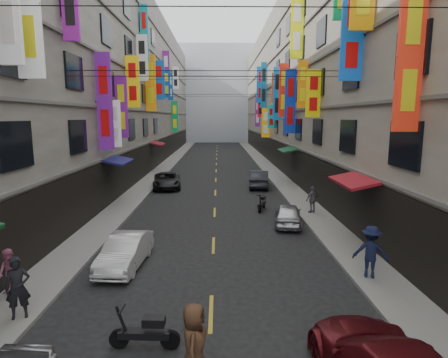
{
  "coord_description": "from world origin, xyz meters",
  "views": [
    {
      "loc": [
        0.23,
        1.62,
        5.79
      ],
      "look_at": [
        0.38,
        11.52,
        4.15
      ],
      "focal_mm": 30.0,
      "sensor_mm": 36.0,
      "label": 1
    }
  ],
  "objects_px": {
    "pedestrian_lnear": "(18,288)",
    "pedestrian_rfar": "(313,199)",
    "car_left_mid": "(125,251)",
    "scooter_far_right": "(262,203)",
    "car_right_mid": "(288,214)",
    "pedestrian_crossing": "(194,345)",
    "scooter_crossing": "(146,332)",
    "pedestrian_lfar": "(9,273)",
    "car_right_far": "(259,179)",
    "pedestrian_rnear": "(371,252)",
    "car_left_far": "(167,180)"
  },
  "relations": [
    {
      "from": "pedestrian_lfar",
      "to": "pedestrian_rnear",
      "type": "xyz_separation_m",
      "value": [
        12.07,
        1.3,
        0.16
      ]
    },
    {
      "from": "scooter_far_right",
      "to": "car_right_mid",
      "type": "height_order",
      "value": "car_right_mid"
    },
    {
      "from": "pedestrian_lnear",
      "to": "pedestrian_rfar",
      "type": "bearing_deg",
      "value": 23.65
    },
    {
      "from": "car_left_mid",
      "to": "pedestrian_rfar",
      "type": "relative_size",
      "value": 2.34
    },
    {
      "from": "car_right_mid",
      "to": "pedestrian_rnear",
      "type": "distance_m",
      "value": 7.16
    },
    {
      "from": "car_left_far",
      "to": "pedestrian_rnear",
      "type": "xyz_separation_m",
      "value": [
        9.65,
        -17.76,
        0.42
      ]
    },
    {
      "from": "scooter_crossing",
      "to": "pedestrian_rfar",
      "type": "height_order",
      "value": "pedestrian_rfar"
    },
    {
      "from": "scooter_far_right",
      "to": "pedestrian_crossing",
      "type": "xyz_separation_m",
      "value": [
        -3.28,
        -15.51,
        0.48
      ]
    },
    {
      "from": "car_left_far",
      "to": "pedestrian_crossing",
      "type": "xyz_separation_m",
      "value": [
        3.7,
        -22.97,
        0.28
      ]
    },
    {
      "from": "pedestrian_lnear",
      "to": "pedestrian_rfar",
      "type": "distance_m",
      "value": 16.29
    },
    {
      "from": "car_left_far",
      "to": "car_right_mid",
      "type": "relative_size",
      "value": 1.33
    },
    {
      "from": "scooter_crossing",
      "to": "pedestrian_lnear",
      "type": "xyz_separation_m",
      "value": [
        -3.84,
        1.35,
        0.58
      ]
    },
    {
      "from": "pedestrian_crossing",
      "to": "pedestrian_lnear",
      "type": "bearing_deg",
      "value": 68.14
    },
    {
      "from": "pedestrian_lfar",
      "to": "car_left_far",
      "type": "bearing_deg",
      "value": 115.9
    },
    {
      "from": "car_right_far",
      "to": "pedestrian_lfar",
      "type": "height_order",
      "value": "pedestrian_lfar"
    },
    {
      "from": "car_right_mid",
      "to": "pedestrian_lfar",
      "type": "relative_size",
      "value": 2.24
    },
    {
      "from": "car_right_mid",
      "to": "pedestrian_crossing",
      "type": "bearing_deg",
      "value": 80.16
    },
    {
      "from": "scooter_far_right",
      "to": "pedestrian_crossing",
      "type": "distance_m",
      "value": 15.86
    },
    {
      "from": "car_right_mid",
      "to": "pedestrian_lnear",
      "type": "xyz_separation_m",
      "value": [
        -9.45,
        -9.55,
        0.42
      ]
    },
    {
      "from": "pedestrian_rnear",
      "to": "car_left_mid",
      "type": "bearing_deg",
      "value": 13.42
    },
    {
      "from": "pedestrian_rfar",
      "to": "car_left_far",
      "type": "bearing_deg",
      "value": -68.21
    },
    {
      "from": "car_right_mid",
      "to": "pedestrian_crossing",
      "type": "height_order",
      "value": "pedestrian_crossing"
    },
    {
      "from": "car_left_far",
      "to": "pedestrian_lfar",
      "type": "height_order",
      "value": "pedestrian_lfar"
    },
    {
      "from": "pedestrian_rfar",
      "to": "scooter_crossing",
      "type": "bearing_deg",
      "value": 33.23
    },
    {
      "from": "pedestrian_lnear",
      "to": "pedestrian_lfar",
      "type": "bearing_deg",
      "value": 104.26
    },
    {
      "from": "scooter_far_right",
      "to": "pedestrian_lnear",
      "type": "distance_m",
      "value": 15.42
    },
    {
      "from": "car_right_mid",
      "to": "pedestrian_lfar",
      "type": "distance_m",
      "value": 13.29
    },
    {
      "from": "pedestrian_lnear",
      "to": "pedestrian_crossing",
      "type": "distance_m",
      "value": 5.77
    },
    {
      "from": "scooter_far_right",
      "to": "pedestrian_lfar",
      "type": "relative_size",
      "value": 1.12
    },
    {
      "from": "car_left_far",
      "to": "pedestrian_lnear",
      "type": "bearing_deg",
      "value": -101.28
    },
    {
      "from": "pedestrian_lfar",
      "to": "pedestrian_crossing",
      "type": "relative_size",
      "value": 0.84
    },
    {
      "from": "pedestrian_rnear",
      "to": "pedestrian_rfar",
      "type": "bearing_deg",
      "value": -69.47
    },
    {
      "from": "car_left_far",
      "to": "pedestrian_rnear",
      "type": "distance_m",
      "value": 20.22
    },
    {
      "from": "pedestrian_rnear",
      "to": "pedestrian_crossing",
      "type": "bearing_deg",
      "value": 63.08
    },
    {
      "from": "scooter_far_right",
      "to": "pedestrian_lnear",
      "type": "xyz_separation_m",
      "value": [
        -8.43,
        -12.9,
        0.58
      ]
    },
    {
      "from": "scooter_far_right",
      "to": "pedestrian_rnear",
      "type": "height_order",
      "value": "pedestrian_rnear"
    },
    {
      "from": "scooter_crossing",
      "to": "pedestrian_lfar",
      "type": "height_order",
      "value": "pedestrian_lfar"
    },
    {
      "from": "car_left_mid",
      "to": "pedestrian_rnear",
      "type": "height_order",
      "value": "pedestrian_rnear"
    },
    {
      "from": "pedestrian_rfar",
      "to": "pedestrian_crossing",
      "type": "height_order",
      "value": "pedestrian_crossing"
    },
    {
      "from": "car_left_far",
      "to": "pedestrian_rnear",
      "type": "relative_size",
      "value": 2.47
    },
    {
      "from": "scooter_far_right",
      "to": "pedestrian_rfar",
      "type": "bearing_deg",
      "value": 175.47
    },
    {
      "from": "scooter_crossing",
      "to": "car_right_far",
      "type": "bearing_deg",
      "value": -10.59
    },
    {
      "from": "scooter_crossing",
      "to": "pedestrian_lnear",
      "type": "bearing_deg",
      "value": 73.53
    },
    {
      "from": "pedestrian_crossing",
      "to": "pedestrian_rnear",
      "type": "bearing_deg",
      "value": -43.77
    },
    {
      "from": "pedestrian_lfar",
      "to": "pedestrian_rnear",
      "type": "distance_m",
      "value": 12.14
    },
    {
      "from": "scooter_crossing",
      "to": "scooter_far_right",
      "type": "relative_size",
      "value": 1.03
    },
    {
      "from": "scooter_crossing",
      "to": "car_right_far",
      "type": "height_order",
      "value": "car_right_far"
    },
    {
      "from": "car_left_mid",
      "to": "car_left_far",
      "type": "height_order",
      "value": "car_left_far"
    },
    {
      "from": "car_left_mid",
      "to": "pedestrian_crossing",
      "type": "distance_m",
      "value": 7.26
    },
    {
      "from": "pedestrian_lnear",
      "to": "pedestrian_lfar",
      "type": "relative_size",
      "value": 1.15
    }
  ]
}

